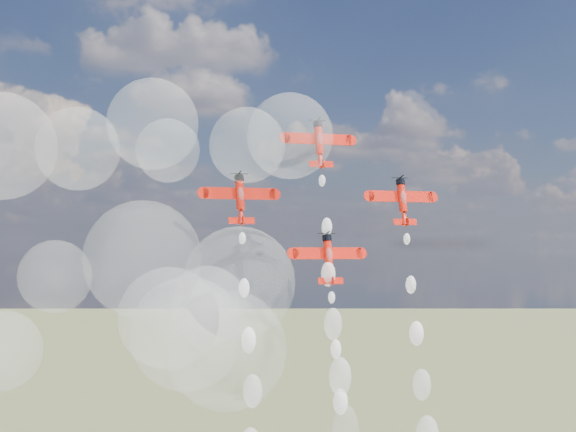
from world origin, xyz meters
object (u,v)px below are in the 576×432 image
at_px(plane_slot, 328,258).
at_px(plane_lead, 319,143).
at_px(plane_right, 402,200).
at_px(plane_left, 240,198).

bearing_deg(plane_slot, plane_lead, 90.00).
relative_size(plane_lead, plane_slot, 1.00).
height_order(plane_lead, plane_slot, plane_lead).
bearing_deg(plane_lead, plane_slot, -90.00).
bearing_deg(plane_lead, plane_right, -9.26).
relative_size(plane_lead, plane_left, 1.00).
xyz_separation_m(plane_right, plane_slot, (-13.83, -2.25, -9.41)).
xyz_separation_m(plane_lead, plane_right, (13.83, -2.25, -9.41)).
xyz_separation_m(plane_lead, plane_slot, (0.00, -4.51, -18.83)).
bearing_deg(plane_slot, plane_right, 9.26).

